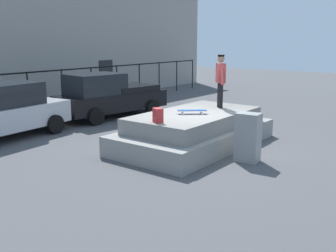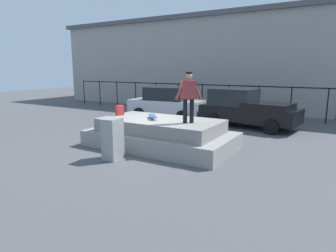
% 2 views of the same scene
% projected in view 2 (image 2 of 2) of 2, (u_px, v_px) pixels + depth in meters
% --- Properties ---
extents(ground_plane, '(60.00, 60.00, 0.00)m').
position_uv_depth(ground_plane, '(152.00, 146.00, 10.53)').
color(ground_plane, '#4C4C4F').
extents(concrete_ledge, '(5.15, 2.73, 1.01)m').
position_uv_depth(concrete_ledge, '(160.00, 134.00, 10.40)').
color(concrete_ledge, gray).
rests_on(concrete_ledge, ground_plane).
extents(skateboarder, '(0.75, 0.64, 1.65)m').
position_uv_depth(skateboarder, '(189.00, 94.00, 9.39)').
color(skateboarder, black).
rests_on(skateboarder, concrete_ledge).
extents(skateboard, '(0.70, 0.77, 0.12)m').
position_uv_depth(skateboard, '(153.00, 116.00, 10.35)').
color(skateboard, '#264C8C').
rests_on(skateboard, concrete_ledge).
extents(backpack, '(0.31, 0.34, 0.37)m').
position_uv_depth(backpack, '(120.00, 110.00, 11.13)').
color(backpack, red).
rests_on(backpack, concrete_ledge).
extents(car_silver_sedan_near, '(4.36, 2.56, 1.76)m').
position_uv_depth(car_silver_sedan_near, '(168.00, 102.00, 16.44)').
color(car_silver_sedan_near, '#B7B7BC').
rests_on(car_silver_sedan_near, ground_plane).
extents(car_black_pickup_mid, '(4.76, 2.44, 1.81)m').
position_uv_depth(car_black_pickup_mid, '(246.00, 108.00, 13.92)').
color(car_black_pickup_mid, black).
rests_on(car_black_pickup_mid, ground_plane).
extents(utility_box, '(0.50, 0.64, 1.28)m').
position_uv_depth(utility_box, '(113.00, 139.00, 8.95)').
color(utility_box, gray).
rests_on(utility_box, ground_plane).
extents(fence_row, '(24.06, 0.06, 1.84)m').
position_uv_depth(fence_row, '(229.00, 95.00, 17.13)').
color(fence_row, black).
rests_on(fence_row, ground_plane).
extents(warehouse_building, '(30.85, 8.04, 6.41)m').
position_uv_depth(warehouse_building, '(255.00, 63.00, 21.44)').
color(warehouse_building, gray).
rests_on(warehouse_building, ground_plane).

